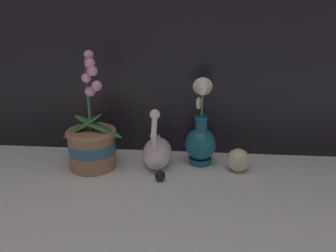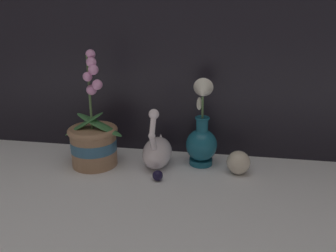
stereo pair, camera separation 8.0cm
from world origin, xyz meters
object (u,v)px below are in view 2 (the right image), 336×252
swan_figurine (157,150)px  blue_vase (202,137)px  glass_sphere (238,162)px  orchid_potted_plant (94,141)px

swan_figurine → blue_vase: (0.15, 0.03, 0.05)m
glass_sphere → swan_figurine: bearing=177.6°
orchid_potted_plant → swan_figurine: 0.22m
orchid_potted_plant → blue_vase: 0.37m
swan_figurine → glass_sphere: swan_figurine is taller
swan_figurine → glass_sphere: (0.28, -0.01, -0.02)m
orchid_potted_plant → glass_sphere: bearing=1.5°
orchid_potted_plant → blue_vase: bearing=9.0°
orchid_potted_plant → glass_sphere: (0.50, 0.01, -0.05)m
swan_figurine → blue_vase: bearing=12.9°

